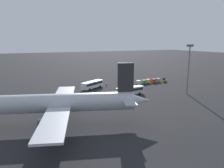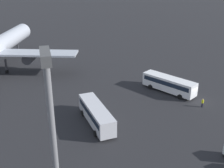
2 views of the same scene
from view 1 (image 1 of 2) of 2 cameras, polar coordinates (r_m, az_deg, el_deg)
The scene contains 12 objects.
ground_plane at distance 99.78m, azimuth -3.37°, elevation -0.58°, with size 600.00×600.00×0.00m, color #232326.
airplane at distance 54.16m, azimuth -14.81°, elevation -4.95°, with size 46.44×40.55×15.25m.
shuttle_bus_near at distance 94.73m, azimuth -5.15°, elevation -0.06°, with size 11.43×8.41×3.20m.
shuttle_bus_far at distance 82.99m, azimuth 4.76°, elevation -1.67°, with size 11.60×4.02×3.24m.
baggage_tug at distance 112.72m, azimuth 13.49°, elevation 0.99°, with size 2.71×2.34×2.10m.
worker_person at distance 100.67m, azimuth -1.46°, elevation 0.05°, with size 0.38×0.38×1.74m.
cargo_cart_grey at distance 110.83m, azimuth 11.96°, elevation 1.02°, with size 2.23×1.97×2.06m.
cargo_cart_red at distance 108.73m, azimuth 10.86°, elevation 0.86°, with size 2.23×1.97×2.06m.
cargo_cart_yellow at distance 107.42m, azimuth 9.43°, elevation 0.79°, with size 2.23×1.97×2.06m.
cargo_cart_green at distance 105.10m, azimuth 8.35°, elevation 0.59°, with size 2.23×1.97×2.06m.
cargo_cart_white at distance 103.53m, azimuth 6.98°, elevation 0.46°, with size 2.23×1.97×2.06m.
light_pole at distance 88.09m, azimuth 19.44°, elevation 4.83°, with size 2.80×0.70×19.07m.
Camera 1 is at (36.53, 90.55, 20.54)m, focal length 35.00 mm.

